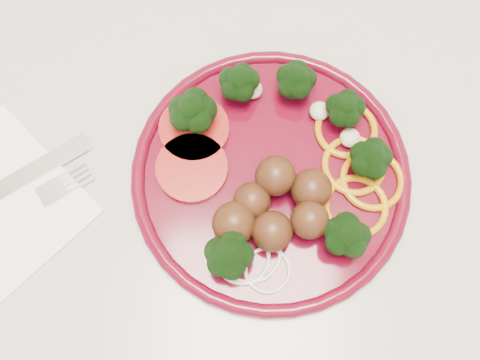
{
  "coord_description": "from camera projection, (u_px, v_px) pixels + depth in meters",
  "views": [
    {
      "loc": [
        0.27,
        1.54,
        1.41
      ],
      "look_at": [
        0.26,
        1.7,
        0.92
      ],
      "focal_mm": 40.0,
      "sensor_mm": 36.0,
      "label": 1
    }
  ],
  "objects": [
    {
      "name": "counter",
      "position": [
        100.0,
        251.0,
        0.97
      ],
      "size": [
        2.4,
        0.6,
        0.9
      ],
      "color": "beige",
      "rests_on": "ground"
    },
    {
      "name": "plate",
      "position": [
        276.0,
        172.0,
        0.52
      ],
      "size": [
        0.28,
        0.28,
        0.06
      ],
      "rotation": [
        0.0,
        0.0,
        -0.2
      ],
      "color": "#4E0515",
      "rests_on": "counter"
    }
  ]
}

